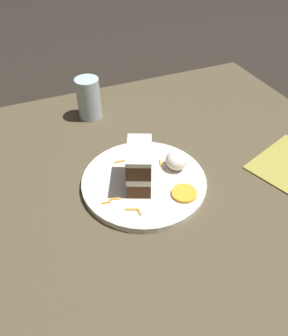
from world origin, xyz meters
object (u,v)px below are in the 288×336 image
plate (144,182)px  cream_dollop (176,160)px  orange_garnish (184,193)px  drinking_glass (89,101)px  cake_slice (140,167)px

plate → cream_dollop: cream_dollop is taller
orange_garnish → drinking_glass: bearing=-166.7°
cake_slice → drinking_glass: drinking_glass is taller
plate → orange_garnish: orange_garnish is taller
cake_slice → cream_dollop: cake_slice is taller
cake_slice → drinking_glass: 0.34m
orange_garnish → drinking_glass: size_ratio=0.47×
plate → cream_dollop: bearing=96.5°
plate → cake_slice: (0.01, -0.01, 0.06)m
cake_slice → drinking_glass: size_ratio=0.96×
cake_slice → drinking_glass: (-0.34, -0.02, -0.01)m
cream_dollop → cake_slice: bearing=-79.4°
plate → orange_garnish: bearing=38.4°
cake_slice → orange_garnish: bearing=161.1°
cream_dollop → drinking_glass: bearing=-159.4°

